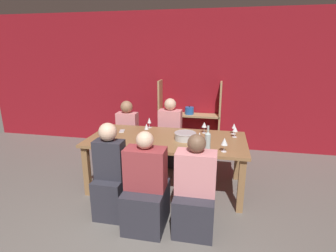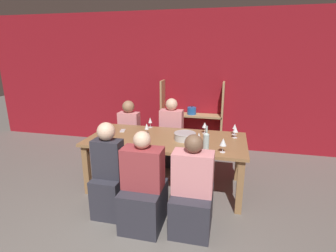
{
  "view_description": "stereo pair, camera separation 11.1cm",
  "coord_description": "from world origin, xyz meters",
  "px_view_note": "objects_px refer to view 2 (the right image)",
  "views": [
    {
      "loc": [
        0.81,
        -1.44,
        1.94
      ],
      "look_at": [
        0.09,
        2.1,
        0.9
      ],
      "focal_mm": 28.0,
      "sensor_mm": 36.0,
      "label": 1
    },
    {
      "loc": [
        0.92,
        -1.42,
        1.94
      ],
      "look_at": [
        0.09,
        2.1,
        0.9
      ],
      "focal_mm": 28.0,
      "sensor_mm": 36.0,
      "label": 2
    }
  ],
  "objects_px": {
    "wine_glass_white_d": "(199,136)",
    "person_near_b": "(192,197)",
    "wine_bottle_green": "(206,142)",
    "wine_glass_white_c": "(223,142)",
    "wine_glass_white_f": "(150,121)",
    "person_far_b": "(130,138)",
    "shelf_unit": "(190,126)",
    "wine_glass_red_b": "(235,127)",
    "wine_glass_white_a": "(198,140)",
    "wine_glass_white_e": "(235,130)",
    "person_far_a": "(171,140)",
    "wine_glass_red_a": "(147,127)",
    "wine_glass_white_b": "(205,125)",
    "mixing_bowl": "(185,136)",
    "person_near_c": "(144,193)",
    "dining_table": "(166,143)",
    "cell_phone": "(123,131)",
    "person_near_a": "(109,180)"
  },
  "relations": [
    {
      "from": "wine_glass_white_d",
      "to": "person_near_b",
      "type": "height_order",
      "value": "person_near_b"
    },
    {
      "from": "wine_bottle_green",
      "to": "wine_glass_white_c",
      "type": "height_order",
      "value": "wine_bottle_green"
    },
    {
      "from": "wine_glass_white_f",
      "to": "person_far_b",
      "type": "relative_size",
      "value": 0.15
    },
    {
      "from": "shelf_unit",
      "to": "wine_glass_red_b",
      "type": "bearing_deg",
      "value": -55.91
    },
    {
      "from": "shelf_unit",
      "to": "wine_glass_white_a",
      "type": "bearing_deg",
      "value": -78.67
    },
    {
      "from": "person_near_b",
      "to": "wine_glass_white_a",
      "type": "bearing_deg",
      "value": 91.69
    },
    {
      "from": "wine_glass_white_e",
      "to": "person_far_a",
      "type": "distance_m",
      "value": 1.3
    },
    {
      "from": "wine_glass_red_a",
      "to": "wine_glass_white_b",
      "type": "bearing_deg",
      "value": 14.57
    },
    {
      "from": "shelf_unit",
      "to": "mixing_bowl",
      "type": "height_order",
      "value": "shelf_unit"
    },
    {
      "from": "person_near_b",
      "to": "person_near_c",
      "type": "height_order",
      "value": "person_near_c"
    },
    {
      "from": "wine_glass_white_f",
      "to": "person_far_b",
      "type": "bearing_deg",
      "value": 145.41
    },
    {
      "from": "mixing_bowl",
      "to": "person_near_c",
      "type": "height_order",
      "value": "person_near_c"
    },
    {
      "from": "wine_glass_white_f",
      "to": "person_far_a",
      "type": "height_order",
      "value": "person_far_a"
    },
    {
      "from": "dining_table",
      "to": "person_near_c",
      "type": "xyz_separation_m",
      "value": [
        -0.04,
        -0.92,
        -0.27
      ]
    },
    {
      "from": "dining_table",
      "to": "wine_glass_white_c",
      "type": "xyz_separation_m",
      "value": [
        0.79,
        -0.37,
        0.21
      ]
    },
    {
      "from": "wine_glass_white_d",
      "to": "person_near_b",
      "type": "relative_size",
      "value": 0.14
    },
    {
      "from": "wine_glass_white_b",
      "to": "wine_glass_white_c",
      "type": "relative_size",
      "value": 0.95
    },
    {
      "from": "wine_glass_white_e",
      "to": "wine_glass_red_a",
      "type": "bearing_deg",
      "value": -175.21
    },
    {
      "from": "person_near_c",
      "to": "person_far_b",
      "type": "bearing_deg",
      "value": 115.95
    },
    {
      "from": "wine_glass_white_b",
      "to": "person_far_b",
      "type": "bearing_deg",
      "value": 161.46
    },
    {
      "from": "wine_bottle_green",
      "to": "wine_glass_white_b",
      "type": "bearing_deg",
      "value": 96.79
    },
    {
      "from": "wine_glass_white_f",
      "to": "wine_glass_red_a",
      "type": "bearing_deg",
      "value": -81.62
    },
    {
      "from": "cell_phone",
      "to": "person_far_b",
      "type": "relative_size",
      "value": 0.15
    },
    {
      "from": "dining_table",
      "to": "wine_glass_white_b",
      "type": "height_order",
      "value": "wine_glass_white_b"
    },
    {
      "from": "wine_glass_white_a",
      "to": "wine_glass_white_e",
      "type": "relative_size",
      "value": 1.1
    },
    {
      "from": "dining_table",
      "to": "wine_bottle_green",
      "type": "bearing_deg",
      "value": -36.3
    },
    {
      "from": "dining_table",
      "to": "wine_glass_white_b",
      "type": "distance_m",
      "value": 0.64
    },
    {
      "from": "wine_glass_white_f",
      "to": "wine_glass_white_e",
      "type": "bearing_deg",
      "value": -9.69
    },
    {
      "from": "wine_glass_white_b",
      "to": "person_near_a",
      "type": "relative_size",
      "value": 0.15
    },
    {
      "from": "wine_glass_white_d",
      "to": "wine_glass_white_f",
      "type": "relative_size",
      "value": 0.93
    },
    {
      "from": "wine_glass_white_e",
      "to": "person_near_c",
      "type": "xyz_separation_m",
      "value": [
        -0.99,
        -1.16,
        -0.47
      ]
    },
    {
      "from": "wine_glass_white_e",
      "to": "person_near_c",
      "type": "distance_m",
      "value": 1.59
    },
    {
      "from": "dining_table",
      "to": "mixing_bowl",
      "type": "distance_m",
      "value": 0.3
    },
    {
      "from": "person_near_b",
      "to": "wine_glass_white_f",
      "type": "bearing_deg",
      "value": 123.56
    },
    {
      "from": "wine_glass_red_b",
      "to": "wine_glass_white_d",
      "type": "height_order",
      "value": "wine_glass_red_b"
    },
    {
      "from": "wine_glass_white_e",
      "to": "person_near_b",
      "type": "distance_m",
      "value": 1.28
    },
    {
      "from": "person_near_b",
      "to": "wine_glass_red_a",
      "type": "bearing_deg",
      "value": 129.89
    },
    {
      "from": "wine_bottle_green",
      "to": "person_near_a",
      "type": "relative_size",
      "value": 0.29
    },
    {
      "from": "dining_table",
      "to": "person_far_a",
      "type": "height_order",
      "value": "person_far_a"
    },
    {
      "from": "wine_glass_red_a",
      "to": "person_far_b",
      "type": "xyz_separation_m",
      "value": [
        -0.55,
        0.68,
        -0.45
      ]
    },
    {
      "from": "cell_phone",
      "to": "person_near_b",
      "type": "distance_m",
      "value": 1.66
    },
    {
      "from": "wine_glass_white_a",
      "to": "wine_glass_white_b",
      "type": "bearing_deg",
      "value": 88.79
    },
    {
      "from": "mixing_bowl",
      "to": "person_near_c",
      "type": "bearing_deg",
      "value": -108.62
    },
    {
      "from": "wine_glass_red_a",
      "to": "wine_glass_red_b",
      "type": "xyz_separation_m",
      "value": [
        1.27,
        0.26,
        0.01
      ]
    },
    {
      "from": "wine_glass_red_a",
      "to": "wine_glass_white_a",
      "type": "bearing_deg",
      "value": -29.57
    },
    {
      "from": "mixing_bowl",
      "to": "dining_table",
      "type": "bearing_deg",
      "value": 177.8
    },
    {
      "from": "shelf_unit",
      "to": "wine_glass_white_f",
      "type": "height_order",
      "value": "shelf_unit"
    },
    {
      "from": "wine_glass_white_b",
      "to": "person_far_b",
      "type": "height_order",
      "value": "person_far_b"
    },
    {
      "from": "wine_glass_white_b",
      "to": "person_far_a",
      "type": "height_order",
      "value": "person_far_a"
    },
    {
      "from": "person_near_b",
      "to": "person_far_b",
      "type": "height_order",
      "value": "person_near_b"
    }
  ]
}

